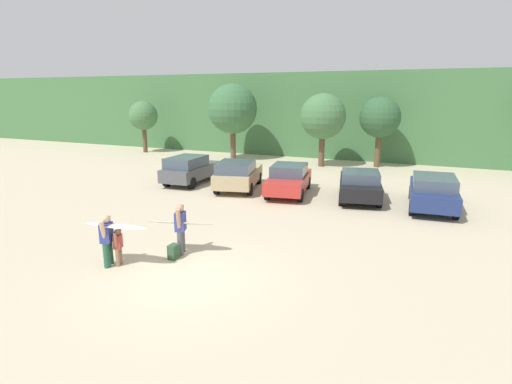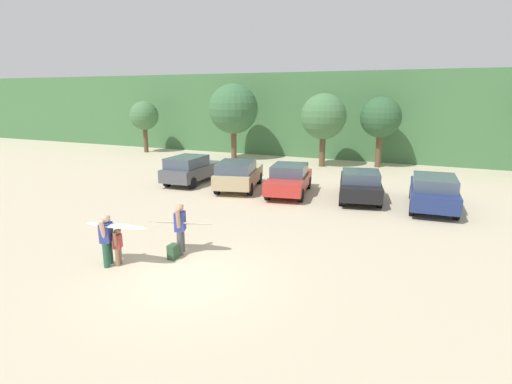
% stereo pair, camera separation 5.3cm
% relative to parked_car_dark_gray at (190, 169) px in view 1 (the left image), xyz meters
% --- Properties ---
extents(ground_plane, '(120.00, 120.00, 0.00)m').
position_rel_parked_car_dark_gray_xyz_m(ground_plane, '(6.70, -10.45, -0.82)').
color(ground_plane, '#C1B293').
extents(hillside_ridge, '(108.00, 12.00, 6.52)m').
position_rel_parked_car_dark_gray_xyz_m(hillside_ridge, '(6.70, 17.76, 2.44)').
color(hillside_ridge, '#427042').
rests_on(hillside_ridge, ground_plane).
extents(tree_far_left, '(2.41, 2.41, 4.31)m').
position_rel_parked_car_dark_gray_xyz_m(tree_far_left, '(-10.48, 9.12, 2.25)').
color(tree_far_left, brown).
rests_on(tree_far_left, ground_plane).
extents(tree_right, '(3.71, 3.71, 5.66)m').
position_rel_parked_car_dark_gray_xyz_m(tree_right, '(-1.79, 8.75, 2.97)').
color(tree_right, brown).
rests_on(tree_right, ground_plane).
extents(tree_center_right, '(3.07, 3.07, 4.95)m').
position_rel_parked_car_dark_gray_xyz_m(tree_center_right, '(5.23, 8.41, 2.57)').
color(tree_center_right, brown).
rests_on(tree_center_right, ground_plane).
extents(tree_center_left, '(2.71, 2.71, 4.73)m').
position_rel_parked_car_dark_gray_xyz_m(tree_center_left, '(8.80, 9.71, 2.52)').
color(tree_center_left, brown).
rests_on(tree_center_left, ground_plane).
extents(parked_car_dark_gray, '(1.94, 4.18, 1.56)m').
position_rel_parked_car_dark_gray_xyz_m(parked_car_dark_gray, '(0.00, 0.00, 0.00)').
color(parked_car_dark_gray, '#4C4F54').
rests_on(parked_car_dark_gray, ground_plane).
extents(parked_car_tan, '(2.84, 4.52, 1.56)m').
position_rel_parked_car_dark_gray_xyz_m(parked_car_tan, '(3.12, -0.26, -0.00)').
color(parked_car_tan, tan).
rests_on(parked_car_tan, ground_plane).
extents(parked_car_red, '(2.48, 4.53, 1.49)m').
position_rel_parked_car_dark_gray_xyz_m(parked_car_red, '(5.88, -0.11, -0.05)').
color(parked_car_red, '#B72D28').
rests_on(parked_car_red, ground_plane).
extents(parked_car_black, '(2.66, 4.55, 1.40)m').
position_rel_parked_car_dark_gray_xyz_m(parked_car_black, '(9.31, 0.23, -0.08)').
color(parked_car_black, black).
rests_on(parked_car_black, ground_plane).
extents(parked_car_navy, '(2.16, 4.56, 1.47)m').
position_rel_parked_car_dark_gray_xyz_m(parked_car_navy, '(12.52, -0.10, -0.03)').
color(parked_car_navy, navy).
rests_on(parked_car_navy, ground_plane).
extents(person_adult, '(0.42, 0.69, 1.60)m').
position_rel_parked_car_dark_gray_xyz_m(person_adult, '(5.46, -8.95, 0.09)').
color(person_adult, '#4C4C51').
rests_on(person_adult, ground_plane).
extents(person_child, '(0.29, 0.48, 1.10)m').
position_rel_parked_car_dark_gray_xyz_m(person_child, '(4.29, -10.43, -0.20)').
color(person_child, '#8C6B4C').
rests_on(person_child, ground_plane).
extents(person_companion, '(0.40, 0.66, 1.54)m').
position_rel_parked_car_dark_gray_xyz_m(person_companion, '(4.04, -10.60, 0.05)').
color(person_companion, '#26593F').
rests_on(person_companion, ground_plane).
extents(surfboard_cream, '(2.24, 1.15, 0.27)m').
position_rel_parked_car_dark_gray_xyz_m(surfboard_cream, '(5.39, -8.85, 0.16)').
color(surfboard_cream, beige).
extents(surfboard_white, '(2.04, 0.81, 0.12)m').
position_rel_parked_car_dark_gray_xyz_m(surfboard_white, '(4.34, -10.48, 0.41)').
color(surfboard_white, white).
extents(backpack_dropped, '(0.24, 0.34, 0.45)m').
position_rel_parked_car_dark_gray_xyz_m(backpack_dropped, '(5.48, -9.39, -0.59)').
color(backpack_dropped, '#2D4C33').
rests_on(backpack_dropped, ground_plane).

